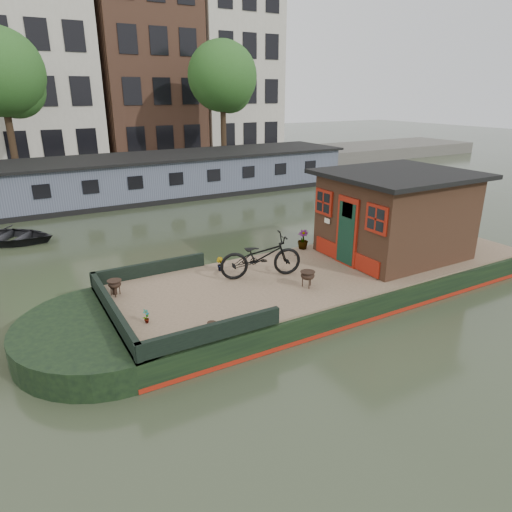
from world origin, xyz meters
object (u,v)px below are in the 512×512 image
cabin (395,213)px  brazier_rear (115,288)px  bicycle (261,256)px  brazier_front (307,279)px  dinghy (6,233)px

cabin → brazier_rear: (-7.79, 1.10, -1.04)m
bicycle → brazier_front: 1.37m
cabin → brazier_rear: 7.93m
bicycle → dinghy: size_ratio=0.62×
cabin → bicycle: (-4.23, 0.40, -0.67)m
brazier_rear → dinghy: bearing=104.0°
brazier_front → dinghy: (-6.22, 9.90, -0.50)m
brazier_front → cabin: bearing=11.8°
cabin → brazier_front: cabin is taller
brazier_rear → cabin: bearing=-8.0°
cabin → dinghy: 13.50m
cabin → brazier_front: 3.80m
bicycle → brazier_front: (0.65, -1.15, -0.35)m
brazier_rear → dinghy: 8.32m
bicycle → brazier_rear: (-3.55, 0.70, -0.37)m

